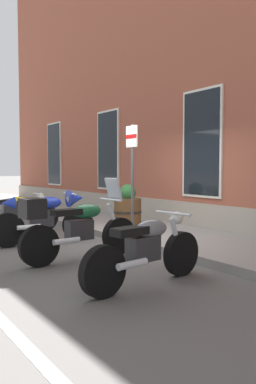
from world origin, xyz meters
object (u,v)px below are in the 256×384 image
Objects in this scene: motorcycle_blue_sport at (48,215)px; motorcycle_grey_naked at (147,250)px; barrel_planter at (128,208)px; motorcycle_green_touring at (76,227)px; motorcycle_yellow_naked at (15,213)px; parking_sign at (132,163)px.

motorcycle_blue_sport reaches higher than motorcycle_grey_naked.
motorcycle_grey_naked is 4.41m from barrel_planter.
motorcycle_green_touring is at bearing -50.67° from barrel_planter.
motorcycle_green_touring is 2.19× the size of barrel_planter.
barrel_planter is at bearing 129.33° from motorcycle_green_touring.
barrel_planter is (-3.74, 2.34, 0.08)m from motorcycle_grey_naked.
motorcycle_green_touring is (3.25, -0.11, 0.09)m from motorcycle_yellow_naked.
parking_sign reaches higher than motorcycle_yellow_naked.
barrel_planter is (-0.39, 2.24, -0.03)m from motorcycle_blue_sport.
motorcycle_blue_sport is at bearing 172.07° from motorcycle_green_touring.
motorcycle_blue_sport is at bearing -116.15° from parking_sign.
parking_sign is (-2.59, 1.64, 1.16)m from motorcycle_grey_naked.
motorcycle_blue_sport is 2.01m from parking_sign.
motorcycle_blue_sport is 1.05× the size of motorcycle_grey_naked.
motorcycle_yellow_naked is 1.03× the size of motorcycle_grey_naked.
parking_sign is at bearing 116.36° from motorcycle_green_touring.
motorcycle_yellow_naked reaches higher than motorcycle_grey_naked.
motorcycle_blue_sport is at bearing 178.38° from motorcycle_grey_naked.
motorcycle_yellow_naked is at bearing -175.73° from motorcycle_blue_sport.
motorcycle_yellow_naked is at bearing 178.09° from motorcycle_green_touring.
barrel_planter reaches higher than motorcycle_yellow_naked.
motorcycle_grey_naked is at bearing 4.45° from motorcycle_green_touring.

